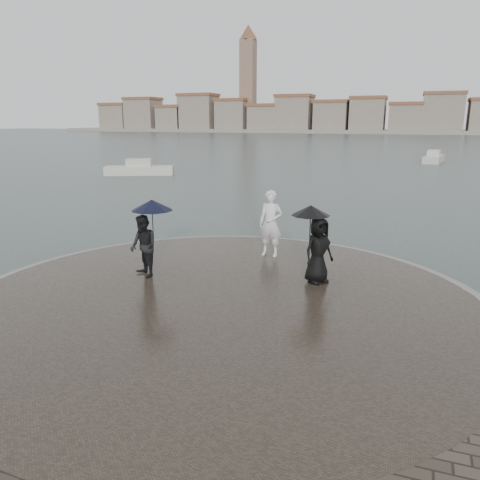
% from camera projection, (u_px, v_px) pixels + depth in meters
% --- Properties ---
extents(ground, '(400.00, 400.00, 0.00)m').
position_uv_depth(ground, '(139.00, 393.00, 7.69)').
color(ground, '#2B3835').
rests_on(ground, ground).
extents(kerb_ring, '(12.50, 12.50, 0.32)m').
position_uv_depth(kerb_ring, '(221.00, 307.00, 10.83)').
color(kerb_ring, gray).
rests_on(kerb_ring, ground).
extents(quay_tip, '(11.90, 11.90, 0.36)m').
position_uv_depth(quay_tip, '(221.00, 306.00, 10.82)').
color(quay_tip, '#2D261E').
rests_on(quay_tip, ground).
extents(statue, '(0.75, 0.51, 1.99)m').
position_uv_depth(statue, '(271.00, 224.00, 13.98)').
color(statue, white).
rests_on(statue, quay_tip).
extents(visitor_left, '(1.29, 1.11, 2.04)m').
position_uv_depth(visitor_left, '(146.00, 235.00, 12.08)').
color(visitor_left, black).
rests_on(visitor_left, quay_tip).
extents(visitor_right, '(1.20, 1.08, 1.95)m').
position_uv_depth(visitor_right, '(316.00, 240.00, 11.68)').
color(visitor_right, black).
rests_on(visitor_right, quay_tip).
extents(far_skyline, '(260.00, 20.00, 37.00)m').
position_uv_depth(far_skyline, '(385.00, 116.00, 154.41)').
color(far_skyline, gray).
rests_on(far_skyline, ground).
extents(boats, '(46.45, 25.59, 1.50)m').
position_uv_depth(boats, '(416.00, 168.00, 40.37)').
color(boats, beige).
rests_on(boats, ground).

